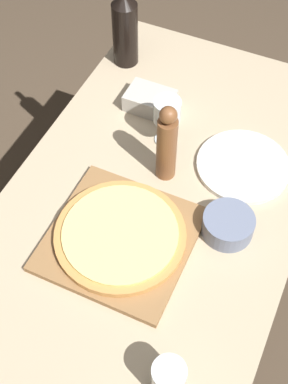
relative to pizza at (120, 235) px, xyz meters
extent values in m
plane|color=#4C3D2D|center=(0.03, 0.10, -0.77)|extent=(12.00, 12.00, 0.00)
cube|color=tan|center=(0.03, 0.10, -0.04)|extent=(0.77, 1.47, 0.03)
cylinder|color=brown|center=(-0.30, 0.77, -0.42)|extent=(0.06, 0.06, 0.71)
cube|color=olive|center=(0.00, 0.00, -0.02)|extent=(0.35, 0.35, 0.02)
cylinder|color=#C68947|center=(0.00, 0.00, 0.00)|extent=(0.33, 0.33, 0.02)
cylinder|color=#EAD67A|center=(0.00, 0.00, 0.01)|extent=(0.29, 0.29, 0.01)
cylinder|color=black|center=(-0.29, 0.63, 0.08)|extent=(0.08, 0.08, 0.21)
cylinder|color=brown|center=(0.02, 0.25, 0.07)|extent=(0.05, 0.05, 0.20)
sphere|color=brown|center=(0.02, 0.25, 0.20)|extent=(0.05, 0.05, 0.05)
cylinder|color=silver|center=(-0.03, 0.36, -0.03)|extent=(0.06, 0.06, 0.00)
cylinder|color=silver|center=(-0.03, 0.36, 0.02)|extent=(0.01, 0.01, 0.08)
cylinder|color=silver|center=(-0.03, 0.36, 0.09)|extent=(0.08, 0.08, 0.07)
cylinder|color=slate|center=(0.23, 0.14, 0.00)|extent=(0.13, 0.13, 0.06)
cylinder|color=silver|center=(0.25, -0.28, 0.02)|extent=(0.07, 0.07, 0.11)
cylinder|color=silver|center=(0.20, 0.36, -0.02)|extent=(0.26, 0.26, 0.01)
cube|color=#BCB7AD|center=(-0.13, 0.46, 0.00)|extent=(0.14, 0.10, 0.06)
camera|label=1|loc=(0.34, -0.61, 1.13)|focal=50.00mm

